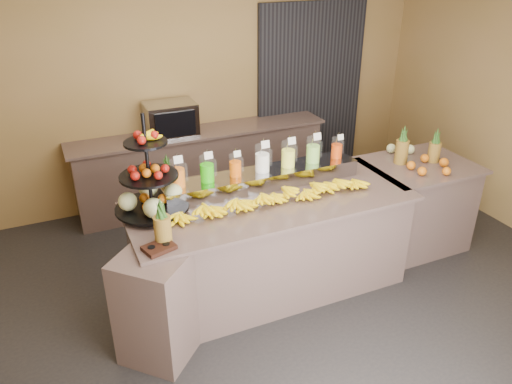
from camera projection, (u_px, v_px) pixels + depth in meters
ground at (285, 305)px, 4.49m from camera, size 6.00×6.00×0.00m
room_envelope at (268, 76)px, 4.36m from camera, size 6.04×5.02×2.82m
buffet_counter at (261, 250)px, 4.45m from camera, size 2.75×1.25×0.93m
right_counter at (413, 204)px, 5.22m from camera, size 1.08×0.88×0.93m
back_ledge at (202, 167)px, 6.12m from camera, size 3.10×0.55×0.93m
pitcher_tray at (262, 179)px, 4.53m from camera, size 1.85×0.30×0.15m
juice_pitcher_orange_a at (178, 175)px, 4.16m from camera, size 0.13×0.13×0.31m
juice_pitcher_green at (207, 170)px, 4.26m from camera, size 0.13×0.13×0.30m
juice_pitcher_orange_b at (235, 167)px, 4.36m from camera, size 0.11×0.11×0.27m
juice_pitcher_milk at (262, 160)px, 4.44m from camera, size 0.13×0.14×0.32m
juice_pitcher_lemon at (288, 156)px, 4.54m from camera, size 0.13×0.13×0.31m
juice_pitcher_lime at (313, 151)px, 4.63m from camera, size 0.13×0.14×0.32m
juice_pitcher_orange_c at (337, 149)px, 4.74m from camera, size 0.11×0.11×0.26m
banana_heap at (273, 194)px, 4.25m from camera, size 1.82×0.16×0.15m
fruit_stand at (155, 188)px, 4.03m from camera, size 0.68×0.68×0.85m
condiment_caddy at (159, 248)px, 3.60m from camera, size 0.25×0.22×0.03m
pineapple_left_a at (162, 226)px, 3.64m from camera, size 0.13×0.13×0.38m
pineapple_left_b at (168, 180)px, 4.33m from camera, size 0.13×0.13×0.40m
right_fruit_pile at (423, 159)px, 4.94m from camera, size 0.46×0.44×0.24m
oven_warmer at (171, 119)px, 5.70m from camera, size 0.57×0.40×0.38m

